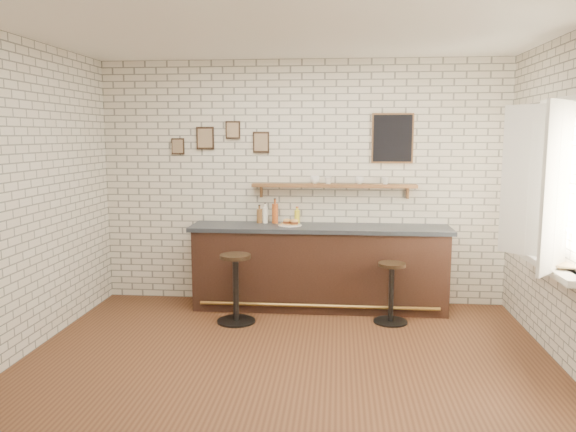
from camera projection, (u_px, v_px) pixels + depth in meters
The scene contains 21 objects.
ground at pixel (287, 362), 5.20m from camera, with size 5.00×5.00×0.00m, color brown.
bar_counter at pixel (319, 267), 6.78m from camera, with size 3.10×0.65×1.01m.
sandwich_plate at pixel (290, 225), 6.74m from camera, with size 0.28×0.28×0.01m, color white.
ciabatta_sandwich at pixel (291, 222), 6.74m from camera, with size 0.21×0.15×0.07m.
potato_chips at pixel (288, 224), 6.75m from camera, with size 0.27×0.19×0.00m.
bitters_bottle_brown at pixel (259, 216), 6.93m from camera, with size 0.07×0.07×0.23m.
bitters_bottle_white at pixel (265, 215), 6.92m from camera, with size 0.07×0.07×0.25m.
bitters_bottle_amber at pixel (275, 213), 6.91m from camera, with size 0.07×0.07×0.31m.
condiment_bottle_yellow at pixel (297, 216), 6.89m from camera, with size 0.07×0.07×0.21m.
bar_stool_left at pixel (236, 286), 6.27m from camera, with size 0.46×0.46×0.78m.
bar_stool_right at pixel (391, 291), 6.26m from camera, with size 0.38×0.38×0.69m.
wall_shelf at pixel (334, 186), 6.83m from camera, with size 2.00×0.18×0.18m.
shelf_cup_a at pixel (315, 180), 6.84m from camera, with size 0.12×0.12×0.09m, color white.
shelf_cup_b at pixel (328, 180), 6.82m from camera, with size 0.09×0.09×0.09m, color white.
shelf_cup_c at pixel (360, 180), 6.79m from camera, with size 0.11×0.11×0.09m, color white.
shelf_cup_d at pixel (385, 181), 6.76m from camera, with size 0.09×0.09×0.08m, color white.
back_wall_decor at pixel (320, 139), 6.84m from camera, with size 2.96×0.02×0.56m.
window_sill at pixel (549, 266), 5.15m from camera, with size 0.20×1.35×0.06m.
casement_window at pixel (550, 184), 5.05m from camera, with size 0.40×1.30×1.56m.
book_lower at pixel (554, 265), 5.00m from camera, with size 0.17×0.23×0.02m, color tan.
book_upper at pixel (555, 264), 4.96m from camera, with size 0.18×0.25×0.02m, color tan.
Camera 1 is at (0.46, -4.93, 2.09)m, focal length 35.00 mm.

